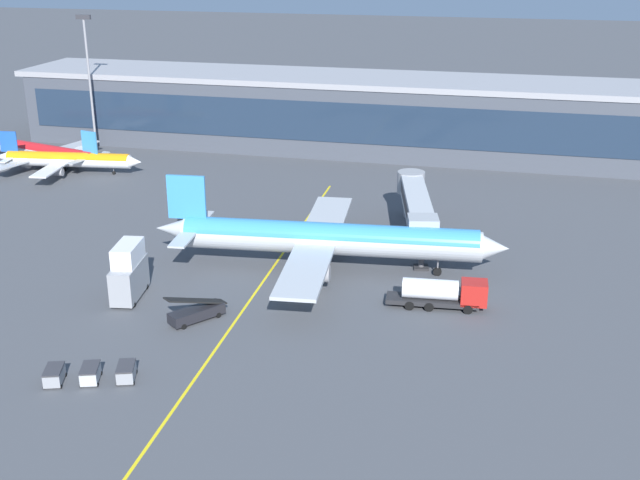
# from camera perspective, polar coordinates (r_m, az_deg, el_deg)

# --- Properties ---
(ground_plane) EXTENTS (700.00, 700.00, 0.00)m
(ground_plane) POSITION_cam_1_polar(r_m,az_deg,el_deg) (90.47, -1.31, -3.89)
(ground_plane) COLOR #47494F
(apron_lead_in_line) EXTENTS (2.57, 79.98, 0.01)m
(apron_lead_in_line) POSITION_cam_1_polar(r_m,az_deg,el_deg) (93.62, -4.14, -3.06)
(apron_lead_in_line) COLOR yellow
(apron_lead_in_line) RESTS_ON ground_plane
(terminal_building) EXTENTS (161.24, 19.29, 13.80)m
(terminal_building) POSITION_cam_1_polar(r_m,az_deg,el_deg) (150.16, 8.39, 8.67)
(terminal_building) COLOR #424751
(terminal_building) RESTS_ON ground_plane
(main_airliner) EXTENTS (42.83, 34.17, 11.14)m
(main_airliner) POSITION_cam_1_polar(r_m,az_deg,el_deg) (95.62, 0.52, 0.11)
(main_airliner) COLOR #B2B7BC
(main_airliner) RESTS_ON ground_plane
(jet_bridge) EXTENTS (8.03, 22.94, 6.72)m
(jet_bridge) POSITION_cam_1_polar(r_m,az_deg,el_deg) (106.08, 6.87, 2.64)
(jet_bridge) COLOR #B2B7BC
(jet_bridge) RESTS_ON ground_plane
(fuel_tanker) EXTENTS (10.97, 3.39, 3.25)m
(fuel_tanker) POSITION_cam_1_polar(r_m,az_deg,el_deg) (87.60, 8.81, -3.74)
(fuel_tanker) COLOR #232326
(fuel_tanker) RESTS_ON ground_plane
(catering_lift) EXTENTS (3.52, 7.10, 6.30)m
(catering_lift) POSITION_cam_1_polar(r_m,az_deg,el_deg) (91.00, -13.49, -2.23)
(catering_lift) COLOR gray
(catering_lift) RESTS_ON ground_plane
(belt_loader) EXTENTS (5.19, 6.32, 3.49)m
(belt_loader) POSITION_cam_1_polar(r_m,az_deg,el_deg) (85.00, -8.80, -5.10)
(belt_loader) COLOR black
(belt_loader) RESTS_ON ground_plane
(baggage_cart_0) EXTENTS (2.33, 3.01, 1.48)m
(baggage_cart_0) POSITION_cam_1_polar(r_m,az_deg,el_deg) (76.82, -18.44, -9.14)
(baggage_cart_0) COLOR gray
(baggage_cart_0) RESTS_ON ground_plane
(baggage_cart_1) EXTENTS (2.33, 3.01, 1.48)m
(baggage_cart_1) POSITION_cam_1_polar(r_m,az_deg,el_deg) (76.13, -16.07, -9.14)
(baggage_cart_1) COLOR #B2B7BC
(baggage_cart_1) RESTS_ON ground_plane
(baggage_cart_2) EXTENTS (2.33, 3.01, 1.48)m
(baggage_cart_2) POSITION_cam_1_polar(r_m,az_deg,el_deg) (75.57, -13.66, -9.13)
(baggage_cart_2) COLOR gray
(baggage_cart_2) RESTS_ON ground_plane
(commuter_jet_far) EXTENTS (26.10, 20.77, 7.02)m
(commuter_jet_far) POSITION_cam_1_polar(r_m,az_deg,el_deg) (143.46, -17.57, 5.50)
(commuter_jet_far) COLOR white
(commuter_jet_far) RESTS_ON ground_plane
(commuter_jet_near) EXTENTS (28.20, 22.69, 7.34)m
(commuter_jet_near) POSITION_cam_1_polar(r_m,az_deg,el_deg) (150.19, -19.12, 5.99)
(commuter_jet_near) COLOR #B2B7BC
(commuter_jet_near) RESTS_ON ground_plane
(apron_light_mast_0) EXTENTS (2.80, 0.50, 24.86)m
(apron_light_mast_0) POSITION_cam_1_polar(r_m,az_deg,el_deg) (156.57, -16.17, 11.38)
(apron_light_mast_0) COLOR gray
(apron_light_mast_0) RESTS_ON ground_plane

